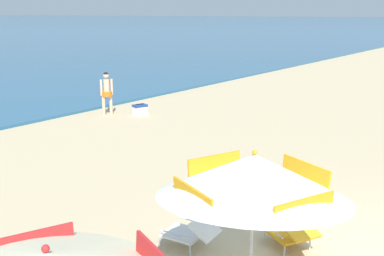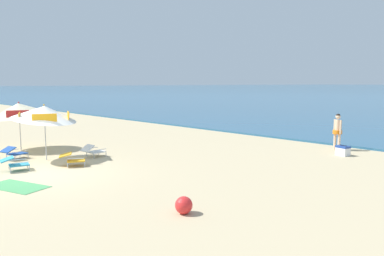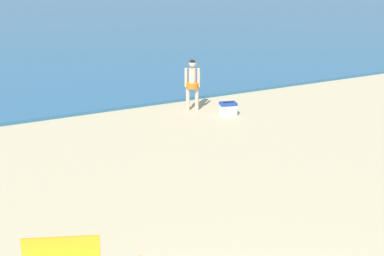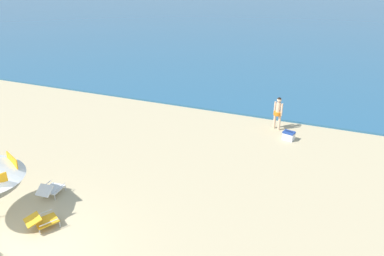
{
  "view_description": "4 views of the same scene",
  "coord_description": "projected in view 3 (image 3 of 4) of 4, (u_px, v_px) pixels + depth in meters",
  "views": [
    {
      "loc": [
        -6.59,
        -1.28,
        3.7
      ],
      "look_at": [
        2.49,
        5.55,
        0.81
      ],
      "focal_mm": 42.46,
      "sensor_mm": 36.0,
      "label": 1
    },
    {
      "loc": [
        11.82,
        -4.49,
        2.91
      ],
      "look_at": [
        -0.39,
        7.34,
        0.86
      ],
      "focal_mm": 34.82,
      "sensor_mm": 36.0,
      "label": 2
    },
    {
      "loc": [
        -2.85,
        -3.16,
        4.73
      ],
      "look_at": [
        2.12,
        6.27,
        1.23
      ],
      "focal_mm": 50.39,
      "sensor_mm": 36.0,
      "label": 3
    },
    {
      "loc": [
        6.73,
        -4.26,
        6.77
      ],
      "look_at": [
        1.86,
        7.5,
        1.08
      ],
      "focal_mm": 32.08,
      "sensor_mm": 36.0,
      "label": 4
    }
  ],
  "objects": [
    {
      "name": "cooler_box",
      "position": [
        228.0,
        109.0,
        16.3
      ],
      "size": [
        0.57,
        0.47,
        0.43
      ],
      "color": "white",
      "rests_on": "ground"
    },
    {
      "name": "person_standing_near_shore",
      "position": [
        192.0,
        81.0,
        16.59
      ],
      "size": [
        0.43,
        0.39,
        1.6
      ],
      "color": "beige",
      "rests_on": "ground"
    }
  ]
}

